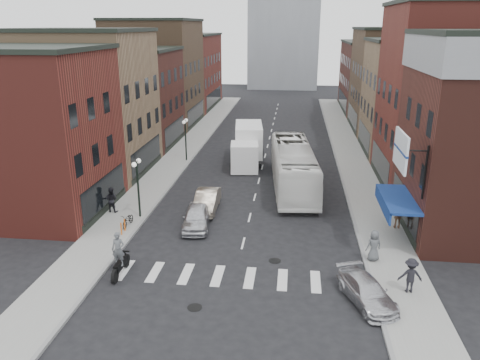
% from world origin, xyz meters
% --- Properties ---
extents(ground, '(160.00, 160.00, 0.00)m').
position_xyz_m(ground, '(0.00, 0.00, 0.00)').
color(ground, black).
rests_on(ground, ground).
extents(sidewalk_left, '(3.00, 74.00, 0.15)m').
position_xyz_m(sidewalk_left, '(-8.50, 22.00, 0.07)').
color(sidewalk_left, gray).
rests_on(sidewalk_left, ground).
extents(sidewalk_right, '(3.00, 74.00, 0.15)m').
position_xyz_m(sidewalk_right, '(8.50, 22.00, 0.07)').
color(sidewalk_right, gray).
rests_on(sidewalk_right, ground).
extents(curb_left, '(0.20, 74.00, 0.16)m').
position_xyz_m(curb_left, '(-7.00, 22.00, 0.00)').
color(curb_left, gray).
rests_on(curb_left, ground).
extents(curb_right, '(0.20, 74.00, 0.16)m').
position_xyz_m(curb_right, '(7.00, 22.00, 0.00)').
color(curb_right, gray).
rests_on(curb_right, ground).
extents(crosswalk_stripes, '(12.00, 2.20, 0.01)m').
position_xyz_m(crosswalk_stripes, '(0.00, -3.00, 0.00)').
color(crosswalk_stripes, silver).
rests_on(crosswalk_stripes, ground).
extents(bldg_left_near, '(10.30, 9.20, 11.30)m').
position_xyz_m(bldg_left_near, '(-14.99, 4.50, 5.65)').
color(bldg_left_near, maroon).
rests_on(bldg_left_near, ground).
extents(bldg_left_mid_a, '(10.30, 10.20, 12.30)m').
position_xyz_m(bldg_left_mid_a, '(-14.99, 14.00, 6.15)').
color(bldg_left_mid_a, '#8A6B4C').
rests_on(bldg_left_mid_a, ground).
extents(bldg_left_mid_b, '(10.30, 10.20, 10.30)m').
position_xyz_m(bldg_left_mid_b, '(-14.99, 24.00, 5.15)').
color(bldg_left_mid_b, '#472019').
rests_on(bldg_left_mid_b, ground).
extents(bldg_left_far_a, '(10.30, 12.20, 13.30)m').
position_xyz_m(bldg_left_far_a, '(-14.99, 35.00, 6.65)').
color(bldg_left_far_a, brown).
rests_on(bldg_left_far_a, ground).
extents(bldg_left_far_b, '(10.30, 16.20, 11.30)m').
position_xyz_m(bldg_left_far_b, '(-14.99, 49.00, 5.65)').
color(bldg_left_far_b, maroon).
rests_on(bldg_left_far_b, ground).
extents(bldg_right_mid_a, '(10.30, 10.20, 14.30)m').
position_xyz_m(bldg_right_mid_a, '(15.00, 14.00, 7.15)').
color(bldg_right_mid_a, maroon).
rests_on(bldg_right_mid_a, ground).
extents(bldg_right_mid_b, '(10.30, 10.20, 11.30)m').
position_xyz_m(bldg_right_mid_b, '(14.99, 24.00, 5.65)').
color(bldg_right_mid_b, '#8A6B4C').
rests_on(bldg_right_mid_b, ground).
extents(bldg_right_far_a, '(10.30, 12.20, 12.30)m').
position_xyz_m(bldg_right_far_a, '(14.99, 35.00, 6.15)').
color(bldg_right_far_a, brown).
rests_on(bldg_right_far_a, ground).
extents(bldg_right_far_b, '(10.30, 16.20, 10.30)m').
position_xyz_m(bldg_right_far_b, '(14.99, 49.00, 5.15)').
color(bldg_right_far_b, '#472019').
rests_on(bldg_right_far_b, ground).
extents(awning_blue, '(1.80, 5.00, 0.78)m').
position_xyz_m(awning_blue, '(8.93, 2.50, 2.63)').
color(awning_blue, navy).
rests_on(awning_blue, ground).
extents(billboard_sign, '(1.52, 3.00, 3.70)m').
position_xyz_m(billboard_sign, '(8.59, 0.50, 6.13)').
color(billboard_sign, black).
rests_on(billboard_sign, ground).
extents(streetlamp_near, '(0.32, 1.22, 4.11)m').
position_xyz_m(streetlamp_near, '(-7.40, 4.00, 2.91)').
color(streetlamp_near, black).
rests_on(streetlamp_near, ground).
extents(streetlamp_far, '(0.32, 1.22, 4.11)m').
position_xyz_m(streetlamp_far, '(-7.40, 18.00, 2.91)').
color(streetlamp_far, black).
rests_on(streetlamp_far, ground).
extents(bike_rack, '(0.08, 0.68, 0.80)m').
position_xyz_m(bike_rack, '(-7.60, 1.30, 0.55)').
color(bike_rack, '#D8590C').
rests_on(bike_rack, sidewalk_left).
extents(box_truck, '(3.06, 8.36, 3.54)m').
position_xyz_m(box_truck, '(-1.49, 18.11, 1.75)').
color(box_truck, white).
rests_on(box_truck, ground).
extents(motorcycle_rider, '(0.67, 2.41, 2.46)m').
position_xyz_m(motorcycle_rider, '(-5.99, -3.53, 1.15)').
color(motorcycle_rider, black).
rests_on(motorcycle_rider, ground).
extents(transit_bus, '(4.11, 12.94, 3.54)m').
position_xyz_m(transit_bus, '(2.85, 11.58, 1.77)').
color(transit_bus, white).
rests_on(transit_bus, ground).
extents(sedan_left_near, '(2.12, 4.35, 1.43)m').
position_xyz_m(sedan_left_near, '(-3.28, 3.00, 0.71)').
color(sedan_left_near, silver).
rests_on(sedan_left_near, ground).
extents(sedan_left_far, '(1.61, 4.35, 1.42)m').
position_xyz_m(sedan_left_far, '(-3.16, 6.00, 0.71)').
color(sedan_left_far, '#AD9F8C').
rests_on(sedan_left_far, ground).
extents(curb_car, '(2.97, 4.34, 1.17)m').
position_xyz_m(curb_car, '(6.50, -4.61, 0.58)').
color(curb_car, silver).
rests_on(curb_car, ground).
extents(parked_bicycle, '(0.65, 1.62, 0.84)m').
position_xyz_m(parked_bicycle, '(-7.65, 2.36, 0.57)').
color(parked_bicycle, black).
rests_on(parked_bicycle, sidewalk_left).
extents(ped_left_solo, '(0.92, 0.60, 1.78)m').
position_xyz_m(ped_left_solo, '(-9.60, 4.59, 1.04)').
color(ped_left_solo, black).
rests_on(ped_left_solo, sidewalk_left).
extents(ped_right_a, '(1.17, 0.61, 1.78)m').
position_xyz_m(ped_right_a, '(8.66, -3.64, 1.04)').
color(ped_right_a, black).
rests_on(ped_right_a, sidewalk_right).
extents(ped_right_b, '(1.00, 0.53, 1.67)m').
position_xyz_m(ped_right_b, '(9.60, 4.04, 0.98)').
color(ped_right_b, '#8F6449').
rests_on(ped_right_b, sidewalk_right).
extents(ped_right_c, '(1.01, 0.83, 1.77)m').
position_xyz_m(ped_right_c, '(7.40, -0.55, 1.03)').
color(ped_right_c, '#4F5256').
rests_on(ped_right_c, sidewalk_right).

